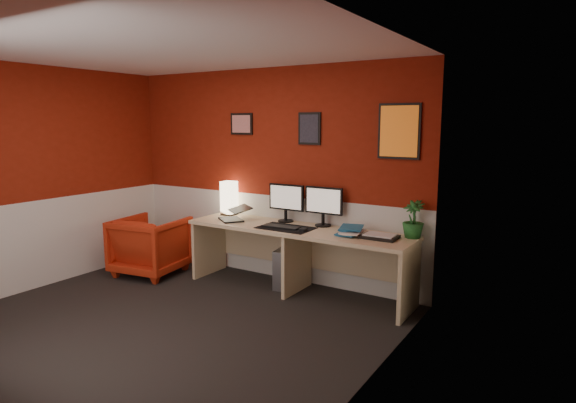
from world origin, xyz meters
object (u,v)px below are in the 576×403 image
at_px(shoji_lamp, 229,199).
at_px(monitor_right, 323,200).
at_px(desk, 297,260).
at_px(pc_tower, 288,267).
at_px(zen_tray, 380,237).
at_px(armchair, 151,245).
at_px(laptop, 231,211).
at_px(monitor_left, 286,197).
at_px(potted_plant, 413,219).

xyz_separation_m(shoji_lamp, monitor_right, (1.30, 0.03, 0.09)).
xyz_separation_m(desk, shoji_lamp, (-1.11, 0.20, 0.56)).
distance_m(shoji_lamp, pc_tower, 1.16).
relative_size(zen_tray, armchair, 0.45).
height_order(shoji_lamp, monitor_right, monitor_right).
bearing_deg(laptop, armchair, -126.61).
bearing_deg(monitor_right, laptop, -164.65).
distance_m(monitor_left, armchair, 1.84).
height_order(laptop, potted_plant, potted_plant).
bearing_deg(zen_tray, potted_plant, 36.61).
distance_m(zen_tray, potted_plant, 0.38).
relative_size(monitor_right, potted_plant, 1.54).
distance_m(zen_tray, armchair, 2.89).
bearing_deg(monitor_left, pc_tower, -46.95).
relative_size(desk, monitor_right, 4.48).
bearing_deg(pc_tower, potted_plant, -6.04).
bearing_deg(monitor_right, pc_tower, -163.25).
bearing_deg(pc_tower, monitor_right, 6.63).
height_order(monitor_right, potted_plant, monitor_right).
bearing_deg(zen_tray, shoji_lamp, 174.78).
bearing_deg(pc_tower, monitor_left, 122.93).
bearing_deg(armchair, laptop, -171.11).
bearing_deg(monitor_left, potted_plant, -0.14).
bearing_deg(potted_plant, zen_tray, -143.39).
distance_m(shoji_lamp, potted_plant, 2.32).
distance_m(laptop, monitor_right, 1.12).
bearing_deg(armchair, monitor_right, -172.25).
xyz_separation_m(desk, monitor_right, (0.20, 0.23, 0.66)).
relative_size(desk, armchair, 3.31).
distance_m(desk, pc_tower, 0.26).
distance_m(monitor_left, monitor_right, 0.48).
relative_size(monitor_left, potted_plant, 1.54).
xyz_separation_m(shoji_lamp, zen_tray, (2.05, -0.19, -0.18)).
xyz_separation_m(shoji_lamp, laptop, (0.24, -0.26, -0.09)).
bearing_deg(desk, laptop, -175.91).
relative_size(shoji_lamp, monitor_right, 0.69).
bearing_deg(laptop, shoji_lamp, 167.41).
relative_size(laptop, armchair, 0.42).
xyz_separation_m(shoji_lamp, potted_plant, (2.32, 0.01, -0.01)).
bearing_deg(laptop, monitor_right, 51.14).
bearing_deg(shoji_lamp, zen_tray, -5.22).
distance_m(monitor_left, zen_tray, 1.28).
height_order(desk, zen_tray, zen_tray).
distance_m(potted_plant, pc_tower, 1.57).
distance_m(desk, monitor_right, 0.72).
height_order(monitor_right, armchair, monitor_right).
distance_m(shoji_lamp, monitor_right, 1.31).
bearing_deg(monitor_right, desk, -130.53).
bearing_deg(armchair, pc_tower, -172.32).
relative_size(shoji_lamp, armchair, 0.51).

